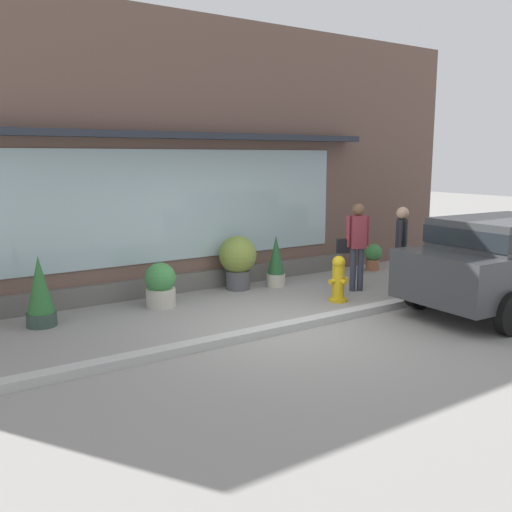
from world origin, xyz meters
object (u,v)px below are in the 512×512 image
Objects in this scene: pedestrian_passerby at (401,244)px; potted_plant_doorstep at (160,285)px; potted_plant_corner_tall at (238,259)px; pedestrian_with_handbag at (356,240)px; fire_hydrant at (338,279)px; potted_plant_trailing_edge at (40,293)px; potted_plant_window_left at (373,256)px; potted_plant_low_front at (276,262)px; parked_car_dark_gray at (511,258)px.

potted_plant_doorstep is (-4.05, 1.87, -0.60)m from pedestrian_passerby.
potted_plant_corner_tall is 1.91m from potted_plant_doorstep.
pedestrian_with_handbag reaches higher than potted_plant_corner_tall.
fire_hydrant is 1.39m from pedestrian_passerby.
potted_plant_trailing_edge is 7.54m from potted_plant_window_left.
potted_plant_trailing_edge reaches higher than potted_plant_low_front.
fire_hydrant reaches higher than potted_plant_doorstep.
fire_hydrant is 3.16m from potted_plant_window_left.
pedestrian_with_handbag is 1.65× the size of potted_plant_low_front.
potted_plant_corner_tall reaches higher than potted_plant_low_front.
potted_plant_doorstep is at bearing -176.38° from potted_plant_low_front.
parked_car_dark_gray reaches higher than potted_plant_corner_tall.
potted_plant_doorstep is (-1.86, -0.39, -0.21)m from potted_plant_corner_tall.
potted_plant_window_left is at bearing -2.28° from potted_plant_corner_tall.
parked_car_dark_gray is (2.00, -2.10, 0.50)m from fire_hydrant.
pedestrian_passerby is 2.64m from potted_plant_window_left.
pedestrian_with_handbag is at bearing -144.44° from potted_plant_window_left.
potted_plant_window_left is at bearing -121.32° from pedestrian_with_handbag.
pedestrian_passerby reaches higher than potted_plant_trailing_edge.
fire_hydrant is at bearing -55.45° from pedestrian_passerby.
pedestrian_with_handbag is 2.78m from parked_car_dark_gray.
potted_plant_trailing_edge is 2.04m from potted_plant_doorstep.
potted_plant_doorstep is at bearing 7.25° from pedestrian_with_handbag.
potted_plant_low_front is (0.78, -0.22, -0.11)m from potted_plant_corner_tall.
potted_plant_trailing_edge reaches higher than potted_plant_corner_tall.
potted_plant_corner_tall is (-1.84, 1.44, -0.40)m from pedestrian_with_handbag.
parked_car_dark_gray reaches higher than fire_hydrant.
potted_plant_doorstep is (-2.64, -0.17, -0.10)m from potted_plant_low_front.
potted_plant_doorstep is (-3.69, 1.05, -0.61)m from pedestrian_with_handbag.
pedestrian_with_handbag reaches higher than fire_hydrant.
pedestrian_with_handbag reaches higher than potted_plant_doorstep.
potted_plant_window_left is at bearing -162.14° from pedestrian_passerby.
potted_plant_trailing_edge is at bearing 155.53° from parked_car_dark_gray.
fire_hydrant is 1.07× the size of potted_plant_doorstep.
parked_car_dark_gray reaches higher than potted_plant_trailing_edge.
potted_plant_window_left is (2.65, 1.72, -0.07)m from fire_hydrant.
potted_plant_low_front is at bearing -26.05° from pedestrian_with_handbag.
potted_plant_trailing_edge reaches higher than potted_plant_doorstep.
potted_plant_low_front is (-1.41, 2.03, -0.50)m from pedestrian_passerby.
potted_plant_low_front is at bearing -92.92° from pedestrian_passerby.
potted_plant_window_left is 2.86m from potted_plant_low_front.
potted_plant_corner_tall is 3.91m from potted_plant_trailing_edge.
potted_plant_doorstep is at bearing 0.34° from potted_plant_trailing_edge.
potted_plant_window_left is (0.65, 3.82, -0.57)m from parked_car_dark_gray.
fire_hydrant is at bearing -82.88° from potted_plant_low_front.
potted_plant_low_front is (-1.05, 1.22, -0.51)m from pedestrian_with_handbag.
parked_car_dark_gray is 5.22× the size of potted_plant_doorstep.
potted_plant_low_front is 1.32× the size of potted_plant_doorstep.
potted_plant_trailing_edge is at bearing -179.66° from potted_plant_doorstep.
potted_plant_low_front reaches higher than potted_plant_window_left.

